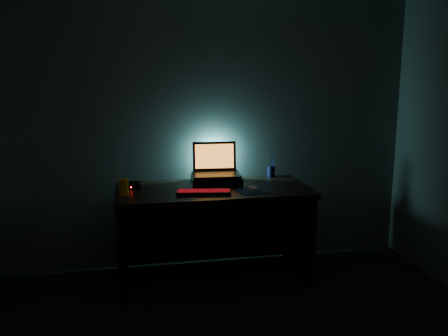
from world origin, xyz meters
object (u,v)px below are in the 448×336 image
object	(u,v)px
laptop	(216,167)
pen_cup	(271,172)
mouse	(252,189)
keyboard	(204,192)
router	(131,185)
juice_glass	(124,187)

from	to	relation	value
laptop	pen_cup	bearing A→B (deg)	11.84
mouse	pen_cup	world-z (taller)	pen_cup
keyboard	router	size ratio (longest dim) A/B	2.94
juice_glass	router	size ratio (longest dim) A/B	0.85
laptop	router	bearing A→B (deg)	-167.40
keyboard	mouse	bearing A→B (deg)	9.57
keyboard	router	xyz separation A→B (m)	(-0.53, 0.26, 0.01)
mouse	keyboard	bearing A→B (deg)	165.38
pen_cup	router	xyz separation A→B (m)	(-1.18, -0.18, -0.02)
laptop	keyboard	distance (m)	0.42
laptop	pen_cup	size ratio (longest dim) A/B	4.19
keyboard	pen_cup	xyz separation A→B (m)	(0.65, 0.45, 0.03)
pen_cup	juice_glass	xyz separation A→B (m)	(-1.23, -0.38, 0.01)
router	mouse	bearing A→B (deg)	-15.00
juice_glass	router	bearing A→B (deg)	74.38
pen_cup	juice_glass	distance (m)	1.29
router	pen_cup	bearing A→B (deg)	9.83
mouse	pen_cup	distance (m)	0.52
mouse	router	bearing A→B (deg)	148.62
pen_cup	router	distance (m)	1.19
laptop	router	size ratio (longest dim) A/B	2.77
keyboard	router	distance (m)	0.59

